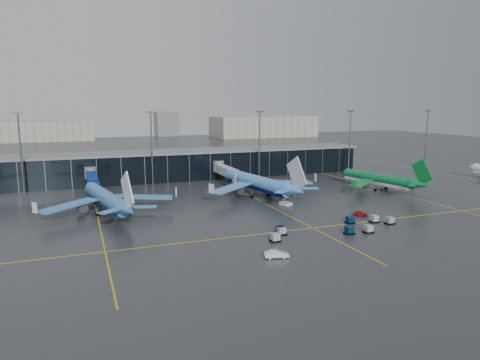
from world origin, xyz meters
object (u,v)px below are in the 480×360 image
object	(u,v)px
baggage_carts	(335,227)
mobile_airstair	(286,202)
airliner_klm_near	(257,174)
service_van_red	(360,214)
service_van_white	(277,254)
airliner_aer_lingus	(377,173)
airliner_arkefly	(105,189)

from	to	relation	value
baggage_carts	mobile_airstair	world-z (taller)	mobile_airstair
mobile_airstair	airliner_klm_near	bearing A→B (deg)	83.15
mobile_airstair	service_van_red	size ratio (longest dim) A/B	1.03
airliner_klm_near	service_van_red	xyz separation A→B (m)	(14.68, -31.86, -6.08)
baggage_carts	service_van_red	size ratio (longest dim) A/B	9.13
baggage_carts	service_van_white	bearing A→B (deg)	-150.98
airliner_aer_lingus	service_van_white	xyz separation A→B (m)	(-59.16, -46.67, -4.92)
airliner_arkefly	airliner_klm_near	bearing A→B (deg)	-3.26
airliner_klm_near	service_van_white	world-z (taller)	airliner_klm_near
baggage_carts	mobile_airstair	bearing A→B (deg)	87.69
service_van_red	mobile_airstair	bearing A→B (deg)	68.30
airliner_arkefly	airliner_aer_lingus	world-z (taller)	airliner_arkefly
airliner_arkefly	airliner_aer_lingus	size ratio (longest dim) A/B	1.11
airliner_klm_near	mobile_airstair	xyz separation A→B (m)	(2.68, -14.32, -5.92)
airliner_aer_lingus	service_van_red	distance (m)	38.19
airliner_klm_near	airliner_aer_lingus	distance (m)	41.39
airliner_klm_near	service_van_red	distance (m)	35.60
airliner_aer_lingus	baggage_carts	size ratio (longest dim) A/B	1.12
airliner_klm_near	service_van_white	size ratio (longest dim) A/B	9.77
airliner_arkefly	airliner_klm_near	xyz separation A→B (m)	(44.67, 6.16, 0.40)
airliner_klm_near	service_van_white	xyz separation A→B (m)	(-18.06, -51.42, -5.96)
airliner_klm_near	mobile_airstair	distance (m)	15.72
baggage_carts	airliner_klm_near	bearing A→B (deg)	92.30
airliner_aer_lingus	service_van_white	size ratio (longest dim) A/B	8.25
baggage_carts	service_van_white	size ratio (longest dim) A/B	7.39
airliner_aer_lingus	airliner_arkefly	bearing A→B (deg)	170.72
baggage_carts	mobile_airstair	size ratio (longest dim) A/B	8.87
airliner_klm_near	baggage_carts	bearing A→B (deg)	-96.94
airliner_arkefly	mobile_airstair	distance (m)	48.37
airliner_klm_near	service_van_white	distance (m)	54.82
airliner_aer_lingus	baggage_carts	world-z (taller)	airliner_aer_lingus
mobile_airstair	service_van_white	size ratio (longest dim) A/B	0.83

